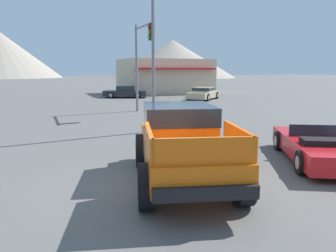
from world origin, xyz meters
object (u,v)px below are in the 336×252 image
street_lamp_post (153,11)px  orange_pickup_truck (182,138)px  red_convertible_car (318,147)px  parked_car_tan (203,93)px  parked_car_dark (126,92)px  traffic_light_main (143,51)px

street_lamp_post → orange_pickup_truck: bearing=-103.4°
red_convertible_car → parked_car_tan: bearing=99.6°
parked_car_tan → red_convertible_car: bearing=118.5°
red_convertible_car → parked_car_dark: parked_car_dark is taller
traffic_light_main → street_lamp_post: size_ratio=0.64×
red_convertible_car → street_lamp_post: bearing=142.8°
red_convertible_car → traffic_light_main: bearing=125.1°
orange_pickup_truck → parked_car_tan: 22.68m
orange_pickup_truck → parked_car_dark: (5.11, 24.57, -0.44)m
red_convertible_car → parked_car_dark: (0.72, 24.72, 0.16)m
red_convertible_car → traffic_light_main: size_ratio=0.84×
street_lamp_post → parked_car_dark: bearing=78.8°
red_convertible_car → orange_pickup_truck: bearing=-153.4°
parked_car_dark → traffic_light_main: 12.88m
red_convertible_car → street_lamp_post: size_ratio=0.54×
traffic_light_main → orange_pickup_truck: bearing=-13.5°
orange_pickup_truck → parked_car_dark: bearing=94.1°
parked_car_dark → traffic_light_main: traffic_light_main is taller
parked_car_dark → orange_pickup_truck: bearing=-166.9°
parked_car_dark → parked_car_tan: bearing=-103.7°
orange_pickup_truck → street_lamp_post: size_ratio=0.61×
orange_pickup_truck → street_lamp_post: 7.63m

